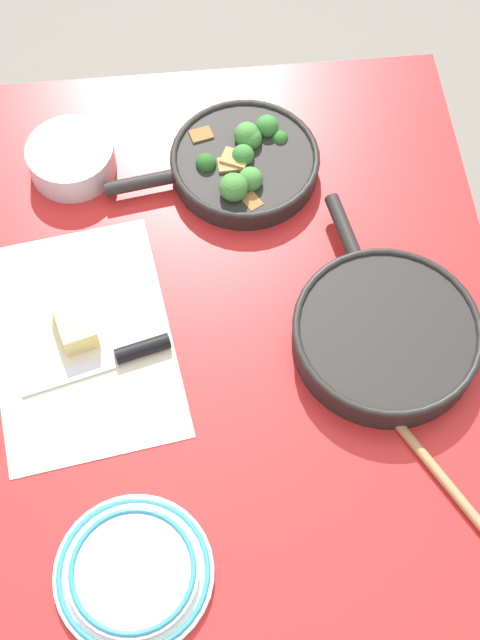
{
  "coord_description": "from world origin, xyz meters",
  "views": [
    {
      "loc": [
        0.65,
        -0.06,
        1.99
      ],
      "look_at": [
        0.0,
        0.0,
        0.79
      ],
      "focal_mm": 50.0,
      "sensor_mm": 36.0,
      "label": 1
    }
  ],
  "objects_px": {
    "skillet_eggs": "(385,334)",
    "wooden_spoon": "(405,432)",
    "prep_bowl_steel": "(71,159)",
    "cheese_block": "(74,321)",
    "grater_knife": "(118,357)",
    "skillet_broccoli": "(243,162)",
    "dinner_plate_stack": "(133,572)"
  },
  "relations": [
    {
      "from": "prep_bowl_steel",
      "to": "skillet_eggs",
      "type": "bearing_deg",
      "value": 50.82
    },
    {
      "from": "skillet_eggs",
      "to": "dinner_plate_stack",
      "type": "bearing_deg",
      "value": 118.38
    },
    {
      "from": "skillet_broccoli",
      "to": "cheese_block",
      "type": "height_order",
      "value": "skillet_broccoli"
    },
    {
      "from": "skillet_broccoli",
      "to": "dinner_plate_stack",
      "type": "height_order",
      "value": "skillet_broccoli"
    },
    {
      "from": "dinner_plate_stack",
      "to": "grater_knife",
      "type": "bearing_deg",
      "value": -177.96
    },
    {
      "from": "skillet_broccoli",
      "to": "skillet_eggs",
      "type": "relative_size",
      "value": 0.91
    },
    {
      "from": "prep_bowl_steel",
      "to": "skillet_broccoli",
      "type": "bearing_deg",
      "value": 83.24
    },
    {
      "from": "cheese_block",
      "to": "prep_bowl_steel",
      "type": "bearing_deg",
      "value": -179.61
    },
    {
      "from": "grater_knife",
      "to": "skillet_eggs",
      "type": "bearing_deg",
      "value": 164.34
    },
    {
      "from": "grater_knife",
      "to": "dinner_plate_stack",
      "type": "bearing_deg",
      "value": 77.76
    },
    {
      "from": "skillet_eggs",
      "to": "prep_bowl_steel",
      "type": "bearing_deg",
      "value": 40.54
    },
    {
      "from": "wooden_spoon",
      "to": "cheese_block",
      "type": "relative_size",
      "value": 3.04
    },
    {
      "from": "skillet_broccoli",
      "to": "grater_knife",
      "type": "bearing_deg",
      "value": 48.12
    },
    {
      "from": "wooden_spoon",
      "to": "skillet_broccoli",
      "type": "bearing_deg",
      "value": -8.11
    },
    {
      "from": "wooden_spoon",
      "to": "dinner_plate_stack",
      "type": "distance_m",
      "value": 0.43
    },
    {
      "from": "skillet_broccoli",
      "to": "prep_bowl_steel",
      "type": "distance_m",
      "value": 0.29
    },
    {
      "from": "skillet_eggs",
      "to": "wooden_spoon",
      "type": "xyz_separation_m",
      "value": [
        0.15,
        0.01,
        -0.02
      ]
    },
    {
      "from": "skillet_broccoli",
      "to": "prep_bowl_steel",
      "type": "xyz_separation_m",
      "value": [
        -0.03,
        -0.29,
        0.0
      ]
    },
    {
      "from": "skillet_broccoli",
      "to": "skillet_eggs",
      "type": "distance_m",
      "value": 0.39
    },
    {
      "from": "dinner_plate_stack",
      "to": "prep_bowl_steel",
      "type": "bearing_deg",
      "value": -173.74
    },
    {
      "from": "skillet_broccoli",
      "to": "wooden_spoon",
      "type": "height_order",
      "value": "skillet_broccoli"
    },
    {
      "from": "wooden_spoon",
      "to": "cheese_block",
      "type": "xyz_separation_m",
      "value": [
        -0.22,
        -0.47,
        0.01
      ]
    },
    {
      "from": "skillet_broccoli",
      "to": "grater_knife",
      "type": "height_order",
      "value": "skillet_broccoli"
    },
    {
      "from": "skillet_broccoli",
      "to": "prep_bowl_steel",
      "type": "bearing_deg",
      "value": -15.36
    },
    {
      "from": "skillet_eggs",
      "to": "wooden_spoon",
      "type": "distance_m",
      "value": 0.15
    },
    {
      "from": "grater_knife",
      "to": "cheese_block",
      "type": "distance_m",
      "value": 0.09
    },
    {
      "from": "skillet_eggs",
      "to": "cheese_block",
      "type": "distance_m",
      "value": 0.47
    },
    {
      "from": "wooden_spoon",
      "to": "cheese_block",
      "type": "bearing_deg",
      "value": 36.1
    },
    {
      "from": "skillet_broccoli",
      "to": "wooden_spoon",
      "type": "relative_size",
      "value": 1.17
    },
    {
      "from": "skillet_eggs",
      "to": "dinner_plate_stack",
      "type": "height_order",
      "value": "skillet_eggs"
    },
    {
      "from": "cheese_block",
      "to": "dinner_plate_stack",
      "type": "relative_size",
      "value": 0.48
    },
    {
      "from": "cheese_block",
      "to": "grater_knife",
      "type": "bearing_deg",
      "value": 45.5
    }
  ]
}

